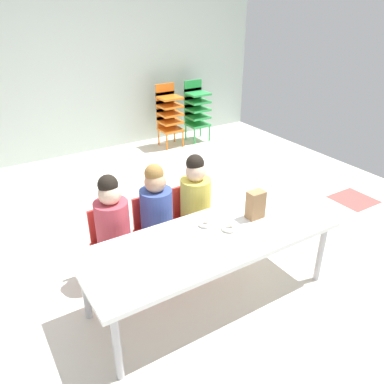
# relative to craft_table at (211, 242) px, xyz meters

# --- Properties ---
(ground_plane) EXTENTS (6.10, 5.35, 0.02)m
(ground_plane) POSITION_rel_craft_table_xyz_m (0.03, 0.89, -0.51)
(ground_plane) COLOR silver
(back_wall) EXTENTS (6.10, 0.10, 2.79)m
(back_wall) POSITION_rel_craft_table_xyz_m (0.03, 3.56, 0.89)
(back_wall) COLOR #B2C1B7
(back_wall) RESTS_ON ground_plane
(craft_table) EXTENTS (1.86, 0.70, 0.55)m
(craft_table) POSITION_rel_craft_table_xyz_m (0.00, 0.00, 0.00)
(craft_table) COLOR white
(craft_table) RESTS_ON ground_plane
(seated_child_near_camera) EXTENTS (0.34, 0.34, 0.92)m
(seated_child_near_camera) POSITION_rel_craft_table_xyz_m (-0.51, 0.58, 0.05)
(seated_child_near_camera) COLOR red
(seated_child_near_camera) RESTS_ON ground_plane
(seated_child_middle_seat) EXTENTS (0.34, 0.34, 0.92)m
(seated_child_middle_seat) POSITION_rel_craft_table_xyz_m (-0.14, 0.58, 0.05)
(seated_child_middle_seat) COLOR red
(seated_child_middle_seat) RESTS_ON ground_plane
(seated_child_far_right) EXTENTS (0.32, 0.31, 0.92)m
(seated_child_far_right) POSITION_rel_craft_table_xyz_m (0.23, 0.58, 0.05)
(seated_child_far_right) COLOR red
(seated_child_far_right) RESTS_ON ground_plane
(kid_chair_orange_stack) EXTENTS (0.32, 0.30, 0.92)m
(kid_chair_orange_stack) POSITION_rel_craft_table_xyz_m (1.38, 3.12, 0.02)
(kid_chair_orange_stack) COLOR orange
(kid_chair_orange_stack) RESTS_ON ground_plane
(kid_chair_green_stack) EXTENTS (0.32, 0.30, 0.92)m
(kid_chair_green_stack) POSITION_rel_craft_table_xyz_m (1.86, 3.12, 0.02)
(kid_chair_green_stack) COLOR green
(kid_chair_green_stack) RESTS_ON ground_plane
(paper_bag_brown) EXTENTS (0.13, 0.09, 0.22)m
(paper_bag_brown) POSITION_rel_craft_table_xyz_m (0.44, 0.05, 0.15)
(paper_bag_brown) COLOR #9E754C
(paper_bag_brown) RESTS_ON craft_table
(paper_plate_near_edge) EXTENTS (0.18, 0.18, 0.01)m
(paper_plate_near_edge) POSITION_rel_craft_table_xyz_m (0.04, 0.14, 0.05)
(paper_plate_near_edge) COLOR white
(paper_plate_near_edge) RESTS_ON craft_table
(donut_powdered_on_plate) EXTENTS (0.10, 0.10, 0.03)m
(donut_powdered_on_plate) POSITION_rel_craft_table_xyz_m (0.04, 0.14, 0.07)
(donut_powdered_on_plate) COLOR white
(donut_powdered_on_plate) RESTS_ON craft_table
(donut_powdered_loose) EXTENTS (0.11, 0.11, 0.03)m
(donut_powdered_loose) POSITION_rel_craft_table_xyz_m (0.16, 0.01, 0.06)
(donut_powdered_loose) COLOR white
(donut_powdered_loose) RESTS_ON craft_table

